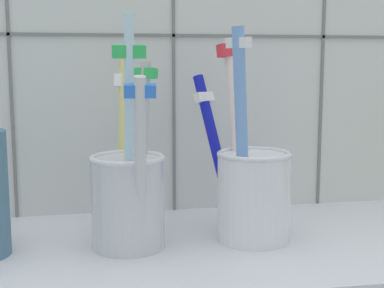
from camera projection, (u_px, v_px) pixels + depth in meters
The scene contains 4 objects.
counter_slab at pixel (192, 254), 47.38cm from camera, with size 64.00×22.00×2.00cm, color silver.
tile_wall_back at pixel (172, 12), 55.91cm from camera, with size 64.00×2.20×45.00cm.
toothbrush_cup_left at pixel (129, 190), 45.80cm from camera, with size 6.33×12.85×19.12cm.
toothbrush_cup_right at pixel (250, 186), 47.67cm from camera, with size 7.56×10.74×18.29cm.
Camera 1 is at (-7.81, -44.78, 17.41)cm, focal length 51.28 mm.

